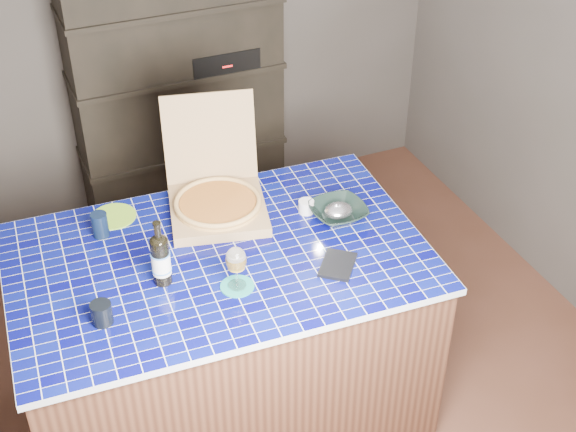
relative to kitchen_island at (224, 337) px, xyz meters
name	(u,v)px	position (x,y,z in m)	size (l,w,h in m)	color
room	(275,170)	(0.30, 0.10, 0.77)	(3.50, 3.50, 3.50)	brown
shelving_unit	(178,92)	(0.31, 1.63, 0.42)	(1.20, 0.41, 1.80)	black
kitchen_island	(224,337)	(0.00, 0.00, 0.00)	(1.80, 1.19, 0.96)	#4E2D1E
pizza_box	(217,199)	(0.10, 0.31, 0.54)	(0.53, 0.60, 0.46)	#99734F
mead_bottle	(161,259)	(-0.26, -0.07, 0.60)	(0.08, 0.08, 0.30)	black
teal_trivet	(237,286)	(0.00, -0.22, 0.48)	(0.14, 0.14, 0.01)	#188175
wine_glass	(236,261)	(0.00, -0.22, 0.61)	(0.08, 0.08, 0.19)	white
tumbler	(102,313)	(-0.54, -0.21, 0.52)	(0.08, 0.08, 0.09)	black
dvd_case	(338,265)	(0.43, -0.26, 0.49)	(0.13, 0.18, 0.01)	black
bowl	(338,212)	(0.58, 0.05, 0.51)	(0.25, 0.25, 0.06)	black
foil_contents	(338,210)	(0.58, 0.05, 0.52)	(0.13, 0.11, 0.06)	silver
white_jar	(306,207)	(0.47, 0.14, 0.51)	(0.07, 0.07, 0.06)	silver
navy_cup	(100,225)	(-0.42, 0.33, 0.53)	(0.07, 0.07, 0.11)	black
green_trivet	(114,216)	(-0.34, 0.45, 0.48)	(0.20, 0.20, 0.01)	#7EBD28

